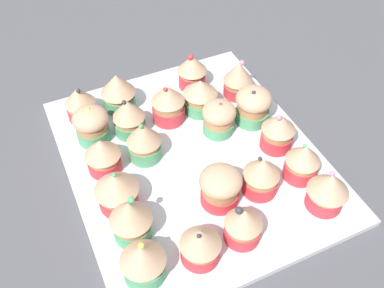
{
  "coord_description": "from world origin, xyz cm",
  "views": [
    {
      "loc": [
        -45.06,
        20.83,
        57.97
      ],
      "look_at": [
        0.0,
        0.0,
        4.2
      ],
      "focal_mm": 41.0,
      "sensor_mm": 36.0,
      "label": 1
    }
  ],
  "objects_px": {
    "cupcake_6": "(219,117)",
    "cupcake_17": "(131,218)",
    "cupcake_13": "(144,140)",
    "cupcake_15": "(118,91)",
    "cupcake_14": "(129,116)",
    "cupcake_21": "(80,103)",
    "cupcake_9": "(240,225)",
    "cupcake_2": "(278,131)",
    "cupcake_18": "(116,189)",
    "cupcake_8": "(192,70)",
    "cupcake_5": "(261,175)",
    "cupcake_1": "(303,161)",
    "cupcake_12": "(200,244)",
    "cupcake_3": "(253,105)",
    "cupcake_4": "(238,78)",
    "baking_tray": "(192,158)",
    "cupcake_7": "(200,95)",
    "cupcake_0": "(328,190)",
    "cupcake_16": "(143,260)",
    "cupcake_11": "(168,103)",
    "cupcake_20": "(91,124)",
    "cupcake_19": "(103,154)",
    "cupcake_10": "(221,186)"
  },
  "relations": [
    {
      "from": "cupcake_4",
      "to": "cupcake_20",
      "type": "height_order",
      "value": "cupcake_4"
    },
    {
      "from": "cupcake_8",
      "to": "cupcake_6",
      "type": "bearing_deg",
      "value": 175.4
    },
    {
      "from": "cupcake_4",
      "to": "cupcake_17",
      "type": "distance_m",
      "value": 0.36
    },
    {
      "from": "cupcake_11",
      "to": "cupcake_15",
      "type": "height_order",
      "value": "cupcake_11"
    },
    {
      "from": "cupcake_14",
      "to": "cupcake_21",
      "type": "xyz_separation_m",
      "value": [
        0.07,
        0.07,
        -0.0
      ]
    },
    {
      "from": "cupcake_0",
      "to": "cupcake_5",
      "type": "height_order",
      "value": "cupcake_5"
    },
    {
      "from": "cupcake_9",
      "to": "cupcake_21",
      "type": "height_order",
      "value": "cupcake_21"
    },
    {
      "from": "cupcake_7",
      "to": "cupcake_18",
      "type": "distance_m",
      "value": 0.25
    },
    {
      "from": "cupcake_8",
      "to": "cupcake_14",
      "type": "bearing_deg",
      "value": 114.63
    },
    {
      "from": "cupcake_2",
      "to": "cupcake_16",
      "type": "xyz_separation_m",
      "value": [
        -0.13,
        0.29,
        -0.0
      ]
    },
    {
      "from": "cupcake_3",
      "to": "cupcake_16",
      "type": "xyz_separation_m",
      "value": [
        -0.2,
        0.29,
        0.0
      ]
    },
    {
      "from": "baking_tray",
      "to": "cupcake_2",
      "type": "bearing_deg",
      "value": -105.55
    },
    {
      "from": "cupcake_2",
      "to": "cupcake_4",
      "type": "relative_size",
      "value": 0.98
    },
    {
      "from": "cupcake_4",
      "to": "cupcake_12",
      "type": "bearing_deg",
      "value": 142.9
    },
    {
      "from": "cupcake_6",
      "to": "cupcake_9",
      "type": "xyz_separation_m",
      "value": [
        -0.21,
        0.07,
        0.0
      ]
    },
    {
      "from": "cupcake_18",
      "to": "cupcake_20",
      "type": "height_order",
      "value": "cupcake_18"
    },
    {
      "from": "cupcake_2",
      "to": "cupcake_5",
      "type": "relative_size",
      "value": 1.02
    },
    {
      "from": "cupcake_4",
      "to": "cupcake_20",
      "type": "xyz_separation_m",
      "value": [
        -0.0,
        0.29,
        -0.0
      ]
    },
    {
      "from": "cupcake_5",
      "to": "cupcake_11",
      "type": "xyz_separation_m",
      "value": [
        0.21,
        0.07,
        0.0
      ]
    },
    {
      "from": "cupcake_0",
      "to": "cupcake_5",
      "type": "bearing_deg",
      "value": 48.69
    },
    {
      "from": "cupcake_5",
      "to": "cupcake_14",
      "type": "distance_m",
      "value": 0.25
    },
    {
      "from": "cupcake_3",
      "to": "cupcake_4",
      "type": "bearing_deg",
      "value": -8.09
    },
    {
      "from": "cupcake_19",
      "to": "cupcake_11",
      "type": "bearing_deg",
      "value": -65.05
    },
    {
      "from": "cupcake_12",
      "to": "cupcake_16",
      "type": "distance_m",
      "value": 0.08
    },
    {
      "from": "cupcake_9",
      "to": "cupcake_18",
      "type": "relative_size",
      "value": 0.93
    },
    {
      "from": "cupcake_1",
      "to": "baking_tray",
      "type": "bearing_deg",
      "value": 51.79
    },
    {
      "from": "cupcake_6",
      "to": "cupcake_17",
      "type": "distance_m",
      "value": 0.25
    },
    {
      "from": "cupcake_1",
      "to": "cupcake_12",
      "type": "bearing_deg",
      "value": 106.95
    },
    {
      "from": "baking_tray",
      "to": "cupcake_11",
      "type": "height_order",
      "value": "cupcake_11"
    },
    {
      "from": "cupcake_9",
      "to": "cupcake_12",
      "type": "height_order",
      "value": "cupcake_9"
    },
    {
      "from": "baking_tray",
      "to": "cupcake_18",
      "type": "bearing_deg",
      "value": 106.49
    },
    {
      "from": "cupcake_14",
      "to": "cupcake_21",
      "type": "relative_size",
      "value": 1.07
    },
    {
      "from": "cupcake_4",
      "to": "cupcake_14",
      "type": "bearing_deg",
      "value": 92.58
    },
    {
      "from": "cupcake_10",
      "to": "cupcake_15",
      "type": "height_order",
      "value": "cupcake_15"
    },
    {
      "from": "cupcake_5",
      "to": "cupcake_7",
      "type": "relative_size",
      "value": 1.09
    },
    {
      "from": "cupcake_14",
      "to": "cupcake_15",
      "type": "height_order",
      "value": "cupcake_15"
    },
    {
      "from": "cupcake_17",
      "to": "cupcake_2",
      "type": "bearing_deg",
      "value": -77.4
    },
    {
      "from": "cupcake_6",
      "to": "cupcake_0",
      "type": "bearing_deg",
      "value": -160.39
    },
    {
      "from": "cupcake_14",
      "to": "cupcake_18",
      "type": "bearing_deg",
      "value": 154.19
    },
    {
      "from": "cupcake_5",
      "to": "cupcake_21",
      "type": "relative_size",
      "value": 1.06
    },
    {
      "from": "cupcake_5",
      "to": "cupcake_2",
      "type": "bearing_deg",
      "value": -46.89
    },
    {
      "from": "cupcake_21",
      "to": "cupcake_13",
      "type": "bearing_deg",
      "value": -153.22
    },
    {
      "from": "cupcake_8",
      "to": "cupcake_12",
      "type": "relative_size",
      "value": 1.12
    },
    {
      "from": "cupcake_0",
      "to": "cupcake_5",
      "type": "distance_m",
      "value": 0.1
    },
    {
      "from": "cupcake_4",
      "to": "cupcake_6",
      "type": "height_order",
      "value": "cupcake_4"
    },
    {
      "from": "cupcake_3",
      "to": "cupcake_5",
      "type": "distance_m",
      "value": 0.16
    },
    {
      "from": "cupcake_0",
      "to": "cupcake_7",
      "type": "relative_size",
      "value": 1.07
    },
    {
      "from": "baking_tray",
      "to": "cupcake_13",
      "type": "distance_m",
      "value": 0.09
    },
    {
      "from": "cupcake_7",
      "to": "cupcake_14",
      "type": "height_order",
      "value": "cupcake_14"
    },
    {
      "from": "cupcake_13",
      "to": "cupcake_15",
      "type": "height_order",
      "value": "cupcake_13"
    }
  ]
}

